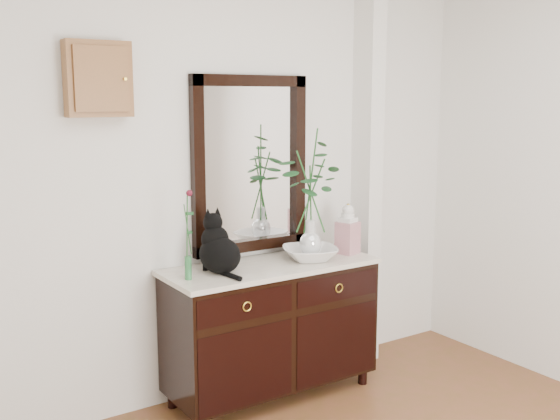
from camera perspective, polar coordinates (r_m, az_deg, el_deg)
wall_back at (r=4.07m, az=-3.89°, el=2.65°), size 3.60×0.04×2.70m
pilaster at (r=4.58m, az=7.58°, el=3.38°), size 0.12×0.20×2.70m
sideboard at (r=4.12m, az=-0.78°, el=-9.81°), size 1.33×0.52×0.82m
wall_mirror at (r=4.10m, az=-2.59°, el=3.97°), size 0.80×0.06×1.10m
key_cabinet at (r=3.66m, az=-15.55°, el=10.93°), size 0.35×0.10×0.40m
cat at (r=3.79m, az=-5.28°, el=-2.87°), size 0.28×0.33×0.35m
lotus_bowl at (r=4.10m, az=2.65°, el=-3.80°), size 0.44×0.44×0.08m
vase_branches at (r=4.03m, az=2.69°, el=1.53°), size 0.51×0.51×0.81m
bud_vase_rose at (r=3.65m, az=-8.07°, el=-2.12°), size 0.07×0.07×0.51m
ginger_jar at (r=4.27m, az=5.92°, el=-1.59°), size 0.15×0.15×0.33m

